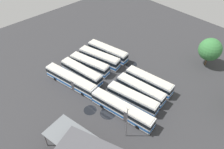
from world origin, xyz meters
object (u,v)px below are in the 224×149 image
(bus_row0_slot3, at_px, (132,99))
(maintenance_shelter, at_px, (70,136))
(bus_row0_slot2, at_px, (141,90))
(bus_row1_slot3, at_px, (82,72))
(lamp_post_by_building, at_px, (127,121))
(bus_row1_slot2, at_px, (90,64))
(bus_row0_slot1, at_px, (149,81))
(bus_row1_slot4, at_px, (71,80))
(bus_row1_slot0, at_px, (108,52))
(bus_row1_slot1, at_px, (99,58))
(bus_row0_slot4, at_px, (122,109))
(tree_northwest, at_px, (210,49))

(bus_row0_slot3, relative_size, maintenance_shelter, 1.27)
(bus_row0_slot2, relative_size, maintenance_shelter, 1.25)
(bus_row0_slot3, relative_size, bus_row1_slot3, 1.00)
(bus_row0_slot3, xyz_separation_m, lamp_post_by_building, (-5.13, 7.42, 3.06))
(bus_row0_slot2, distance_m, bus_row1_slot2, 16.39)
(bus_row0_slot1, relative_size, bus_row1_slot2, 1.07)
(bus_row1_slot2, height_order, maintenance_shelter, maintenance_shelter)
(bus_row1_slot3, relative_size, bus_row1_slot4, 0.83)
(bus_row0_slot1, distance_m, bus_row1_slot0, 16.75)
(bus_row1_slot1, distance_m, maintenance_shelter, 27.68)
(bus_row0_slot4, xyz_separation_m, bus_row1_slot3, (16.37, -1.23, -0.00))
(maintenance_shelter, bearing_deg, bus_row1_slot1, -52.25)
(bus_row0_slot3, height_order, maintenance_shelter, maintenance_shelter)
(bus_row1_slot2, height_order, tree_northwest, tree_northwest)
(bus_row0_slot1, distance_m, bus_row1_slot1, 16.26)
(bus_row0_slot2, height_order, bus_row1_slot0, same)
(bus_row1_slot2, bearing_deg, bus_row0_slot2, -170.23)
(bus_row0_slot2, height_order, maintenance_shelter, maintenance_shelter)
(bus_row0_slot3, height_order, bus_row1_slot2, same)
(bus_row0_slot4, height_order, bus_row1_slot1, same)
(bus_row0_slot3, height_order, tree_northwest, tree_northwest)
(bus_row0_slot4, distance_m, maintenance_shelter, 13.25)
(bus_row1_slot1, xyz_separation_m, bus_row1_slot2, (-0.39, 3.91, -0.00))
(bus_row1_slot2, bearing_deg, bus_row1_slot0, -82.26)
(bus_row0_slot1, bearing_deg, bus_row1_slot3, 34.84)
(bus_row0_slot3, xyz_separation_m, tree_northwest, (-4.24, -26.30, 3.45))
(bus_row0_slot2, height_order, bus_row1_slot1, same)
(bus_row1_slot4, bearing_deg, bus_row1_slot3, -79.46)
(bus_row0_slot1, bearing_deg, maintenance_shelter, 91.97)
(bus_row1_slot2, relative_size, lamp_post_by_building, 1.35)
(bus_row0_slot4, bearing_deg, bus_row1_slot1, -26.22)
(bus_row0_slot2, height_order, tree_northwest, tree_northwest)
(bus_row0_slot1, relative_size, bus_row0_slot3, 0.99)
(bus_row1_slot3, height_order, maintenance_shelter, maintenance_shelter)
(bus_row0_slot3, bearing_deg, tree_northwest, -99.16)
(bus_row1_slot1, xyz_separation_m, tree_northwest, (-21.38, -21.57, 3.45))
(bus_row0_slot4, relative_size, lamp_post_by_building, 1.77)
(bus_row0_slot4, height_order, maintenance_shelter, maintenance_shelter)
(bus_row0_slot1, height_order, bus_row1_slot4, same)
(bus_row0_slot4, relative_size, maintenance_shelter, 1.54)
(bus_row1_slot4, relative_size, lamp_post_by_building, 1.77)
(bus_row0_slot1, xyz_separation_m, tree_northwest, (-5.33, -18.96, 3.45))
(bus_row1_slot1, relative_size, bus_row1_slot2, 1.07)
(bus_row1_slot3, distance_m, maintenance_shelter, 21.13)
(bus_row0_slot2, bearing_deg, bus_row1_slot0, -15.95)
(maintenance_shelter, bearing_deg, bus_row1_slot0, -55.57)
(bus_row0_slot3, bearing_deg, bus_row1_slot3, 10.21)
(bus_row0_slot1, bearing_deg, lamp_post_by_building, 112.83)
(bus_row1_slot1, distance_m, tree_northwest, 30.56)
(bus_row1_slot2, distance_m, lamp_post_by_building, 23.58)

